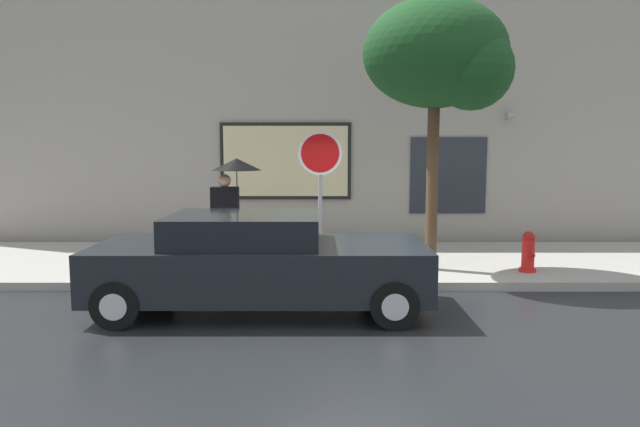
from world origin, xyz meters
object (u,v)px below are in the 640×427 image
parked_car (256,262)px  street_tree (440,58)px  pedestrian_with_umbrella (230,183)px  stop_sign (318,174)px  fire_hydrant (526,252)px

parked_car → street_tree: size_ratio=0.98×
pedestrian_with_umbrella → stop_sign: size_ratio=0.81×
parked_car → pedestrian_with_umbrella: size_ratio=2.35×
parked_car → fire_hydrant: bearing=22.2°
fire_hydrant → stop_sign: bearing=-178.0°
stop_sign → parked_car: bearing=-117.0°
parked_car → fire_hydrant: 4.97m
pedestrian_with_umbrella → street_tree: size_ratio=0.42×
pedestrian_with_umbrella → fire_hydrant: bearing=-5.1°
fire_hydrant → parked_car: bearing=-157.8°
street_tree → parked_car: bearing=-146.1°
parked_car → street_tree: 4.85m
street_tree → stop_sign: size_ratio=1.93×
parked_car → stop_sign: stop_sign is taller
street_tree → stop_sign: 2.93m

